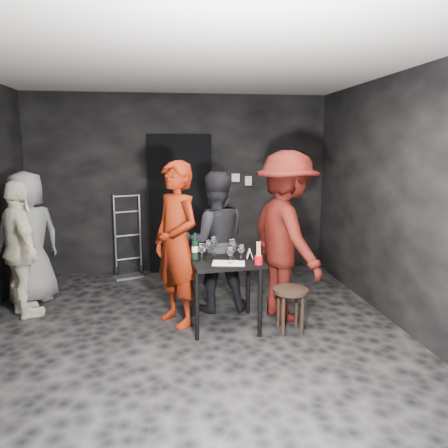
{
  "coord_description": "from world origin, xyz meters",
  "views": [
    {
      "loc": [
        -0.21,
        -4.19,
        1.92
      ],
      "look_at": [
        0.38,
        0.25,
        1.12
      ],
      "focal_mm": 35.0,
      "sensor_mm": 36.0,
      "label": 1
    }
  ],
  "objects": [
    {
      "name": "wallbox_lower",
      "position": [
        1.05,
        2.45,
        1.4
      ],
      "size": [
        0.1,
        0.06,
        0.14
      ],
      "primitive_type": "cube",
      "color": "#B7B7B2",
      "rests_on": "wall_back"
    },
    {
      "name": "wine_bottle",
      "position": [
        0.07,
        0.29,
        0.86
      ],
      "size": [
        0.07,
        0.07,
        0.28
      ],
      "rotation": [
        0.0,
        0.0,
        -0.34
      ],
      "color": "black",
      "rests_on": "tasting_table"
    },
    {
      "name": "wine_glass_e",
      "position": [
        0.54,
        0.13,
        0.84
      ],
      "size": [
        0.08,
        0.08,
        0.19
      ],
      "primitive_type": null,
      "rotation": [
        0.0,
        0.0,
        -0.06
      ],
      "color": "white",
      "rests_on": "tasting_table"
    },
    {
      "name": "wine_glass_d",
      "position": [
        0.42,
        0.05,
        0.84
      ],
      "size": [
        0.08,
        0.08,
        0.19
      ],
      "primitive_type": null,
      "rotation": [
        0.0,
        0.0,
        -0.12
      ],
      "color": "white",
      "rests_on": "tasting_table"
    },
    {
      "name": "wall_front",
      "position": [
        0.0,
        -2.5,
        1.35
      ],
      "size": [
        4.5,
        0.04,
        2.7
      ],
      "primitive_type": "cube",
      "color": "black",
      "rests_on": "ground"
    },
    {
      "name": "bystander_grey",
      "position": [
        -1.9,
        1.31,
        0.89
      ],
      "size": [
        0.97,
        0.93,
        1.78
      ],
      "primitive_type": "imported",
      "rotation": [
        0.0,
        0.0,
        3.87
      ],
      "color": "slate",
      "rests_on": "floor"
    },
    {
      "name": "hand_truck",
      "position": [
        -0.8,
        2.28,
        0.22
      ],
      "size": [
        0.41,
        0.34,
        1.23
      ],
      "rotation": [
        0.0,
        0.0,
        0.35
      ],
      "color": "#B2B2B7",
      "rests_on": "floor"
    },
    {
      "name": "woman_black",
      "position": [
        0.34,
        0.77,
        0.9
      ],
      "size": [
        0.89,
        0.51,
        1.8
      ],
      "primitive_type": "imported",
      "rotation": [
        0.0,
        0.0,
        3.18
      ],
      "color": "black",
      "rests_on": "floor"
    },
    {
      "name": "bystander_cream",
      "position": [
        -1.85,
        0.84,
        0.81
      ],
      "size": [
        0.91,
        1.04,
        1.63
      ],
      "primitive_type": "imported",
      "rotation": [
        0.0,
        0.0,
        2.17
      ],
      "color": "beige",
      "rests_on": "floor"
    },
    {
      "name": "stool",
      "position": [
        1.05,
        0.01,
        0.38
      ],
      "size": [
        0.37,
        0.37,
        0.47
      ],
      "rotation": [
        0.0,
        0.0,
        -0.11
      ],
      "color": "black",
      "rests_on": "floor"
    },
    {
      "name": "reserved_card",
      "position": [
        0.64,
        0.25,
        0.8
      ],
      "size": [
        0.09,
        0.13,
        0.09
      ],
      "primitive_type": null,
      "rotation": [
        0.0,
        0.0,
        -0.13
      ],
      "color": "white",
      "rests_on": "tasting_table"
    },
    {
      "name": "floor",
      "position": [
        0.0,
        0.0,
        0.0
      ],
      "size": [
        4.5,
        5.0,
        0.02
      ],
      "primitive_type": "cube",
      "color": "black",
      "rests_on": "ground"
    },
    {
      "name": "man_maroon",
      "position": [
        1.09,
        0.41,
        1.18
      ],
      "size": [
        1.07,
        1.66,
        2.36
      ],
      "primitive_type": "imported",
      "rotation": [
        0.0,
        0.0,
        1.83
      ],
      "color": "#430E09",
      "rests_on": "floor"
    },
    {
      "name": "wine_glass_f",
      "position": [
        0.47,
        0.27,
        0.86
      ],
      "size": [
        0.1,
        0.1,
        0.22
      ],
      "primitive_type": null,
      "rotation": [
        0.0,
        0.0,
        0.16
      ],
      "color": "white",
      "rests_on": "tasting_table"
    },
    {
      "name": "tasting_mat",
      "position": [
        0.4,
        0.06,
        0.75
      ],
      "size": [
        0.36,
        0.27,
        0.0
      ],
      "primitive_type": "cube",
      "rotation": [
        0.0,
        0.0,
        -0.19
      ],
      "color": "white",
      "rests_on": "tasting_table"
    },
    {
      "name": "wine_glass_a",
      "position": [
        0.14,
        0.16,
        0.85
      ],
      "size": [
        0.08,
        0.08,
        0.21
      ],
      "primitive_type": null,
      "rotation": [
        0.0,
        0.0,
        0.01
      ],
      "color": "white",
      "rests_on": "tasting_table"
    },
    {
      "name": "tasting_table",
      "position": [
        0.38,
        0.26,
        0.65
      ],
      "size": [
        0.72,
        0.72,
        0.75
      ],
      "rotation": [
        0.0,
        0.0,
        0.11
      ],
      "color": "black",
      "rests_on": "floor"
    },
    {
      "name": "wine_glass_c",
      "position": [
        0.29,
        0.45,
        0.86
      ],
      "size": [
        0.09,
        0.09,
        0.22
      ],
      "primitive_type": null,
      "rotation": [
        0.0,
        0.0,
        -0.07
      ],
      "color": "white",
      "rests_on": "tasting_table"
    },
    {
      "name": "breadstick_cup",
      "position": [
        0.69,
        -0.02,
        0.86
      ],
      "size": [
        0.08,
        0.08,
        0.25
      ],
      "rotation": [
        0.0,
        0.0,
        -0.11
      ],
      "color": "#AB060E",
      "rests_on": "tasting_table"
    },
    {
      "name": "wallbox_upper",
      "position": [
        0.85,
        2.45,
        1.45
      ],
      "size": [
        0.12,
        0.06,
        0.12
      ],
      "primitive_type": "cube",
      "color": "#B7B7B2",
      "rests_on": "wall_back"
    },
    {
      "name": "doorway",
      "position": [
        0.0,
        2.44,
        1.05
      ],
      "size": [
        0.95,
        0.1,
        2.1
      ],
      "primitive_type": "cube",
      "color": "black",
      "rests_on": "ground"
    },
    {
      "name": "wine_glass_b",
      "position": [
        0.22,
        0.33,
        0.85
      ],
      "size": [
        0.08,
        0.08,
        0.21
      ],
      "primitive_type": null,
      "rotation": [
        0.0,
        0.0,
        -0.04
      ],
      "color": "white",
      "rests_on": "tasting_table"
    },
    {
      "name": "server_red",
      "position": [
        -0.12,
        0.4,
        1.06
      ],
      "size": [
        0.85,
        0.92,
        2.11
      ],
      "primitive_type": "imported",
      "rotation": [
        0.0,
        0.0,
        -0.98
      ],
      "color": "maroon",
      "rests_on": "floor"
    },
    {
      "name": "ceiling",
      "position": [
        0.0,
        0.0,
        2.7
      ],
      "size": [
        4.5,
        5.0,
        0.02
      ],
      "primitive_type": "cube",
      "color": "silver",
      "rests_on": "ground"
    },
    {
      "name": "wall_right",
      "position": [
        2.25,
        0.0,
        1.35
      ],
      "size": [
        0.04,
        5.0,
        2.7
      ],
      "primitive_type": "cube",
      "color": "black",
      "rests_on": "ground"
    },
    {
      "name": "wall_back",
      "position": [
        0.0,
        2.5,
        1.35
      ],
      "size": [
        4.5,
        0.04,
        2.7
      ],
      "primitive_type": "cube",
      "color": "black",
      "rests_on": "ground"
    }
  ]
}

